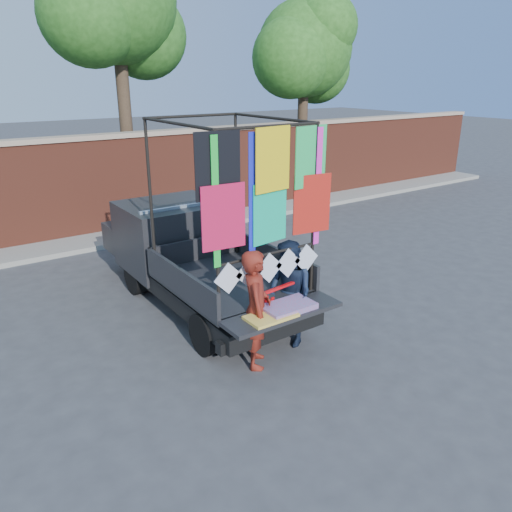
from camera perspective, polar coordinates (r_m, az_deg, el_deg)
ground at (r=8.30m, az=1.11°, el=-8.93°), size 90.00×90.00×0.00m
brick_wall at (r=13.83m, az=-16.24°, el=7.97°), size 30.00×0.45×2.61m
curb at (r=13.50m, az=-14.74°, el=2.26°), size 30.00×1.20×0.12m
tree_mid at (r=15.06m, az=-15.51°, el=25.73°), size 4.20×3.30×7.73m
tree_right at (r=18.32m, az=5.80°, el=22.16°), size 4.20×3.30×6.62m
pickup_truck at (r=9.52m, az=-8.07°, el=0.39°), size 2.15×5.41×3.40m
woman at (r=7.11m, az=0.00°, el=-6.09°), size 0.70×0.77×1.77m
man at (r=7.72m, az=3.80°, el=-4.34°), size 0.64×0.82×1.68m
streamer_bundle at (r=7.35m, az=1.43°, el=-5.38°), size 0.88×0.15×0.61m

